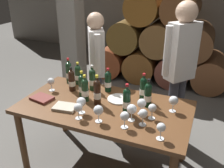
# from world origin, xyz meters

# --- Properties ---
(ground_plane) EXTENTS (14.00, 14.00, 0.00)m
(ground_plane) POSITION_xyz_m (0.00, 0.00, 0.00)
(ground_plane) COLOR #66635E
(barrel_stack) EXTENTS (2.49, 0.90, 1.69)m
(barrel_stack) POSITION_xyz_m (-0.00, 2.60, 0.72)
(barrel_stack) COLOR brown
(barrel_stack) RESTS_ON ground_plane
(stone_pillar) EXTENTS (0.32, 0.32, 2.60)m
(stone_pillar) POSITION_xyz_m (-1.30, 1.60, 1.30)
(stone_pillar) COLOR gray
(stone_pillar) RESTS_ON ground_plane
(dining_table) EXTENTS (1.70, 0.90, 0.76)m
(dining_table) POSITION_xyz_m (0.00, 0.00, 0.67)
(dining_table) COLOR brown
(dining_table) RESTS_ON ground_plane
(wine_bottle_0) EXTENTS (0.07, 0.07, 0.29)m
(wine_bottle_0) POSITION_xyz_m (0.32, 0.27, 0.89)
(wine_bottle_0) COLOR black
(wine_bottle_0) RESTS_ON dining_table
(wine_bottle_1) EXTENTS (0.07, 0.07, 0.29)m
(wine_bottle_1) POSITION_xyz_m (0.40, 0.15, 0.89)
(wine_bottle_1) COLOR black
(wine_bottle_1) RESTS_ON dining_table
(wine_bottle_2) EXTENTS (0.07, 0.07, 0.32)m
(wine_bottle_2) POSITION_xyz_m (-0.08, 0.00, 0.90)
(wine_bottle_2) COLOR black
(wine_bottle_2) RESTS_ON dining_table
(wine_bottle_3) EXTENTS (0.07, 0.07, 0.27)m
(wine_bottle_3) POSITION_xyz_m (-0.09, 0.31, 0.88)
(wine_bottle_3) COLOR black
(wine_bottle_3) RESTS_ON dining_table
(wine_bottle_4) EXTENTS (0.07, 0.07, 0.29)m
(wine_bottle_4) POSITION_xyz_m (-0.27, 0.28, 0.89)
(wine_bottle_4) COLOR #19381E
(wine_bottle_4) RESTS_ON dining_table
(wine_bottle_5) EXTENTS (0.07, 0.07, 0.28)m
(wine_bottle_5) POSITION_xyz_m (-0.47, 0.17, 0.88)
(wine_bottle_5) COLOR black
(wine_bottle_5) RESTS_ON dining_table
(wine_bottle_6) EXTENTS (0.07, 0.07, 0.31)m
(wine_bottle_6) POSITION_xyz_m (-0.61, 0.34, 0.89)
(wine_bottle_6) COLOR #19381E
(wine_bottle_6) RESTS_ON dining_table
(wine_bottle_7) EXTENTS (0.07, 0.07, 0.30)m
(wine_bottle_7) POSITION_xyz_m (0.25, -0.05, 0.89)
(wine_bottle_7) COLOR black
(wine_bottle_7) RESTS_ON dining_table
(wine_bottle_8) EXTENTS (0.07, 0.07, 0.29)m
(wine_bottle_8) POSITION_xyz_m (-0.22, 0.02, 0.88)
(wine_bottle_8) COLOR #19381E
(wine_bottle_8) RESTS_ON dining_table
(wine_bottle_9) EXTENTS (0.07, 0.07, 0.27)m
(wine_bottle_9) POSITION_xyz_m (-0.49, 0.36, 0.88)
(wine_bottle_9) COLOR #19381E
(wine_bottle_9) RESTS_ON dining_table
(wine_bottle_10) EXTENTS (0.07, 0.07, 0.29)m
(wine_bottle_10) POSITION_xyz_m (-0.29, 0.09, 0.89)
(wine_bottle_10) COLOR #19381E
(wine_bottle_10) RESTS_ON dining_table
(wine_glass_0) EXTENTS (0.09, 0.09, 0.16)m
(wine_glass_0) POSITION_xyz_m (0.34, -0.15, 0.87)
(wine_glass_0) COLOR white
(wine_glass_0) RESTS_ON dining_table
(wine_glass_1) EXTENTS (0.08, 0.08, 0.15)m
(wine_glass_1) POSITION_xyz_m (-0.12, -0.31, 0.87)
(wine_glass_1) COLOR white
(wine_glass_1) RESTS_ON dining_table
(wine_glass_2) EXTENTS (0.09, 0.09, 0.16)m
(wine_glass_2) POSITION_xyz_m (0.65, 0.14, 0.87)
(wine_glass_2) COLOR white
(wine_glass_2) RESTS_ON dining_table
(wine_glass_3) EXTENTS (0.07, 0.07, 0.15)m
(wine_glass_3) POSITION_xyz_m (0.63, -0.32, 0.86)
(wine_glass_3) COLOR white
(wine_glass_3) RESTS_ON dining_table
(wine_glass_4) EXTENTS (0.09, 0.09, 0.16)m
(wine_glass_4) POSITION_xyz_m (0.39, -0.02, 0.87)
(wine_glass_4) COLOR white
(wine_glass_4) RESTS_ON dining_table
(wine_glass_5) EXTENTS (0.09, 0.09, 0.16)m
(wine_glass_5) POSITION_xyz_m (0.07, -0.28, 0.87)
(wine_glass_5) COLOR white
(wine_glass_5) RESTS_ON dining_table
(wine_glass_6) EXTENTS (0.08, 0.08, 0.15)m
(wine_glass_6) POSITION_xyz_m (-0.68, 0.08, 0.87)
(wine_glass_6) COLOR white
(wine_glass_6) RESTS_ON dining_table
(wine_glass_7) EXTENTS (0.09, 0.09, 0.16)m
(wine_glass_7) POSITION_xyz_m (-0.14, -0.21, 0.87)
(wine_glass_7) COLOR white
(wine_glass_7) RESTS_ON dining_table
(wine_glass_8) EXTENTS (0.08, 0.08, 0.15)m
(wine_glass_8) POSITION_xyz_m (0.45, -0.19, 0.87)
(wine_glass_8) COLOR white
(wine_glass_8) RESTS_ON dining_table
(wine_glass_9) EXTENTS (0.07, 0.07, 0.15)m
(wine_glass_9) POSITION_xyz_m (0.50, -0.06, 0.87)
(wine_glass_9) COLOR white
(wine_glass_9) RESTS_ON dining_table
(wine_glass_10) EXTENTS (0.08, 0.08, 0.15)m
(wine_glass_10) POSITION_xyz_m (0.32, -0.28, 0.87)
(wine_glass_10) COLOR white
(wine_glass_10) RESTS_ON dining_table
(tasting_notebook) EXTENTS (0.25, 0.20, 0.03)m
(tasting_notebook) POSITION_xyz_m (-0.65, -0.13, 0.77)
(tasting_notebook) COLOR brown
(tasting_notebook) RESTS_ON dining_table
(leather_ledger) EXTENTS (0.24, 0.19, 0.03)m
(leather_ledger) POSITION_xyz_m (-0.33, -0.20, 0.77)
(leather_ledger) COLOR #B2A893
(leather_ledger) RESTS_ON dining_table
(serving_plate) EXTENTS (0.24, 0.24, 0.01)m
(serving_plate) POSITION_xyz_m (0.09, 0.17, 0.77)
(serving_plate) COLOR white
(serving_plate) RESTS_ON dining_table
(sommelier_presenting) EXTENTS (0.34, 0.40, 1.72)m
(sommelier_presenting) POSITION_xyz_m (0.61, 0.75, 1.04)
(sommelier_presenting) COLOR #383842
(sommelier_presenting) RESTS_ON ground_plane
(taster_seated_left) EXTENTS (0.32, 0.44, 1.54)m
(taster_seated_left) POSITION_xyz_m (-0.43, 0.72, 0.92)
(taster_seated_left) COLOR #383842
(taster_seated_left) RESTS_ON ground_plane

